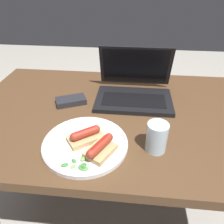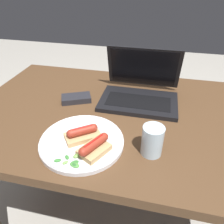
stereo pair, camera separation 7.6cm
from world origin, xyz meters
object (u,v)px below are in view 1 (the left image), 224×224
at_px(external_drive, 71,101).
at_px(drinking_glass, 157,137).
at_px(laptop, 134,90).
at_px(plate, 85,143).

bearing_deg(external_drive, drinking_glass, -59.92).
relative_size(drinking_glass, external_drive, 0.71).
bearing_deg(laptop, drinking_glass, -76.83).
bearing_deg(plate, laptop, 65.43).
xyz_separation_m(drinking_glass, external_drive, (-0.34, 0.24, -0.04)).
relative_size(laptop, external_drive, 2.31).
xyz_separation_m(laptop, plate, (-0.15, -0.33, -0.03)).
height_order(laptop, drinking_glass, laptop).
relative_size(laptop, plate, 1.17).
distance_m(drinking_glass, external_drive, 0.42).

